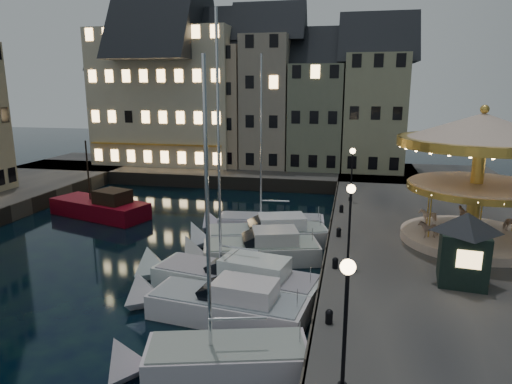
% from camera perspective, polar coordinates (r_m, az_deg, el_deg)
% --- Properties ---
extents(ground, '(160.00, 160.00, 0.00)m').
position_cam_1_polar(ground, '(24.36, -6.36, -11.46)').
color(ground, black).
rests_on(ground, ground).
extents(quay_east, '(16.00, 56.00, 1.30)m').
position_cam_1_polar(quay_east, '(29.39, 24.93, -6.92)').
color(quay_east, '#474442').
rests_on(quay_east, ground).
extents(quay_north, '(44.00, 12.00, 1.30)m').
position_cam_1_polar(quay_north, '(52.14, -5.11, 2.60)').
color(quay_north, '#474442').
rests_on(quay_north, ground).
extents(quaywall_e, '(0.15, 44.00, 1.30)m').
position_cam_1_polar(quaywall_e, '(28.61, 9.05, -6.35)').
color(quaywall_e, '#47423A').
rests_on(quaywall_e, ground).
extents(quaywall_n, '(48.00, 0.15, 1.30)m').
position_cam_1_polar(quaywall_n, '(45.93, -4.91, 1.18)').
color(quaywall_n, '#47423A').
rests_on(quaywall_n, ground).
extents(streetlamp_a, '(0.44, 0.44, 4.17)m').
position_cam_1_polar(streetlamp_a, '(13.43, 11.18, -14.05)').
color(streetlamp_a, black).
rests_on(streetlamp_a, quay_east).
extents(streetlamp_b, '(0.44, 0.44, 4.17)m').
position_cam_1_polar(streetlamp_b, '(22.80, 11.67, -2.63)').
color(streetlamp_b, black).
rests_on(streetlamp_b, quay_east).
extents(streetlamp_c, '(0.44, 0.44, 4.17)m').
position_cam_1_polar(streetlamp_c, '(36.00, 11.91, 3.09)').
color(streetlamp_c, black).
rests_on(streetlamp_c, quay_east).
extents(bollard_a, '(0.30, 0.30, 0.57)m').
position_cam_1_polar(bollard_a, '(18.10, 9.13, -15.05)').
color(bollard_a, black).
rests_on(bollard_a, quay_east).
extents(bollard_b, '(0.30, 0.30, 0.57)m').
position_cam_1_polar(bollard_b, '(23.10, 9.88, -8.67)').
color(bollard_b, black).
rests_on(bollard_b, quay_east).
extents(bollard_c, '(0.30, 0.30, 0.57)m').
position_cam_1_polar(bollard_c, '(27.81, 10.31, -4.90)').
color(bollard_c, black).
rests_on(bollard_c, quay_east).
extents(bollard_d, '(0.30, 0.30, 0.57)m').
position_cam_1_polar(bollard_d, '(33.09, 10.63, -2.00)').
color(bollard_d, black).
rests_on(bollard_d, quay_east).
extents(townhouse_na, '(5.50, 8.00, 12.80)m').
position_cam_1_polar(townhouse_na, '(57.58, -15.85, 10.30)').
color(townhouse_na, gray).
rests_on(townhouse_na, quay_north).
extents(townhouse_nb, '(6.16, 8.00, 13.80)m').
position_cam_1_polar(townhouse_nb, '(55.25, -10.78, 10.98)').
color(townhouse_nb, slate).
rests_on(townhouse_nb, quay_north).
extents(townhouse_nc, '(6.82, 8.00, 14.80)m').
position_cam_1_polar(townhouse_nc, '(53.21, -4.65, 11.63)').
color(townhouse_nc, tan).
rests_on(townhouse_nc, quay_north).
extents(townhouse_nd, '(5.50, 8.00, 15.80)m').
position_cam_1_polar(townhouse_nd, '(51.85, 1.58, 12.19)').
color(townhouse_nd, gray).
rests_on(townhouse_nd, quay_north).
extents(townhouse_ne, '(6.16, 8.00, 12.80)m').
position_cam_1_polar(townhouse_ne, '(51.19, 7.68, 10.38)').
color(townhouse_ne, slate).
rests_on(townhouse_ne, quay_north).
extents(townhouse_nf, '(6.82, 8.00, 13.80)m').
position_cam_1_polar(townhouse_nf, '(51.06, 14.60, 10.64)').
color(townhouse_nf, gray).
rests_on(townhouse_nf, quay_north).
extents(hotel_corner, '(17.60, 9.00, 16.80)m').
position_cam_1_polar(hotel_corner, '(55.20, -10.80, 12.54)').
color(hotel_corner, beige).
rests_on(hotel_corner, quay_north).
extents(motorboat_a, '(6.90, 3.81, 11.40)m').
position_cam_1_polar(motorboat_a, '(17.43, -5.62, -20.22)').
color(motorboat_a, silver).
rests_on(motorboat_a, ground).
extents(motorboat_b, '(8.11, 3.22, 2.15)m').
position_cam_1_polar(motorboat_b, '(20.84, -4.68, -13.91)').
color(motorboat_b, silver).
rests_on(motorboat_b, ground).
extents(motorboat_c, '(9.58, 4.10, 12.68)m').
position_cam_1_polar(motorboat_c, '(23.31, -3.39, -10.74)').
color(motorboat_c, silver).
rests_on(motorboat_c, ground).
extents(motorboat_d, '(7.83, 4.58, 2.15)m').
position_cam_1_polar(motorboat_d, '(26.99, -0.21, -7.41)').
color(motorboat_d, silver).
rests_on(motorboat_d, ground).
extents(motorboat_e, '(8.77, 4.98, 2.15)m').
position_cam_1_polar(motorboat_e, '(29.71, 0.67, -5.45)').
color(motorboat_e, silver).
rests_on(motorboat_e, ground).
extents(motorboat_f, '(8.47, 2.96, 11.19)m').
position_cam_1_polar(motorboat_f, '(32.42, 0.88, -4.06)').
color(motorboat_f, silver).
rests_on(motorboat_f, ground).
extents(red_fishing_boat, '(8.74, 5.19, 6.18)m').
position_cam_1_polar(red_fishing_boat, '(37.99, -18.76, -1.91)').
color(red_fishing_boat, '#660412').
rests_on(red_fishing_boat, ground).
extents(carousel, '(8.93, 8.93, 7.82)m').
position_cam_1_polar(carousel, '(28.20, 26.21, 4.33)').
color(carousel, beige).
rests_on(carousel, quay_east).
extents(ticket_kiosk, '(3.24, 3.24, 3.79)m').
position_cam_1_polar(ticket_kiosk, '(22.55, 24.71, -5.00)').
color(ticket_kiosk, black).
rests_on(ticket_kiosk, quay_east).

